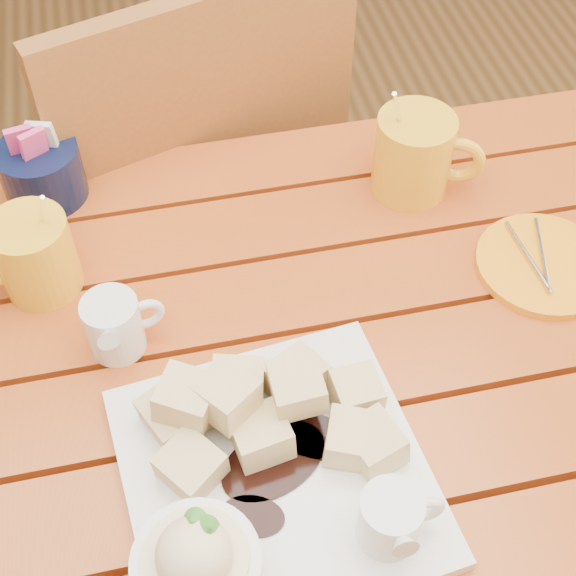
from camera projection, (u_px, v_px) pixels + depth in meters
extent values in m
cube|color=#913B12|center=(282.00, 486.00, 0.79)|extent=(1.20, 0.11, 0.03)
cube|color=#913B12|center=(260.00, 390.00, 0.86)|extent=(1.20, 0.11, 0.03)
cube|color=#913B12|center=(241.00, 308.00, 0.93)|extent=(1.20, 0.11, 0.03)
cube|color=#913B12|center=(224.00, 238.00, 1.01)|extent=(1.20, 0.11, 0.03)
cube|color=#913B12|center=(210.00, 177.00, 1.08)|extent=(1.20, 0.11, 0.03)
cube|color=#913B12|center=(211.00, 198.00, 1.13)|extent=(1.12, 0.04, 0.08)
cylinder|color=#913B12|center=(527.00, 283.00, 1.45)|extent=(0.06, 0.06, 0.72)
cube|color=white|center=(276.00, 475.00, 0.78)|extent=(0.31, 0.31, 0.02)
cube|color=gold|center=(226.00, 396.00, 0.76)|extent=(0.07, 0.07, 0.04)
cube|color=gold|center=(174.00, 414.00, 0.79)|extent=(0.07, 0.07, 0.04)
cube|color=gold|center=(297.00, 387.00, 0.77)|extent=(0.05, 0.05, 0.04)
cube|color=gold|center=(351.00, 439.00, 0.77)|extent=(0.07, 0.07, 0.04)
cube|color=gold|center=(237.00, 385.00, 0.81)|extent=(0.06, 0.06, 0.04)
cube|color=gold|center=(191.00, 466.00, 0.75)|extent=(0.07, 0.07, 0.04)
cube|color=gold|center=(296.00, 378.00, 0.81)|extent=(0.07, 0.07, 0.04)
cube|color=gold|center=(356.00, 393.00, 0.80)|extent=(0.05, 0.05, 0.04)
cube|color=gold|center=(261.00, 435.00, 0.77)|extent=(0.06, 0.06, 0.04)
cube|color=gold|center=(375.00, 443.00, 0.77)|extent=(0.06, 0.06, 0.04)
cube|color=gold|center=(186.00, 398.00, 0.76)|extent=(0.07, 0.07, 0.04)
cylinder|color=white|center=(198.00, 569.00, 0.69)|extent=(0.11, 0.11, 0.04)
cylinder|color=#F7ECB6|center=(196.00, 564.00, 0.68)|extent=(0.09, 0.09, 0.03)
sphere|color=#F7ECB6|center=(194.00, 555.00, 0.66)|extent=(0.06, 0.06, 0.06)
cone|color=#3A8F2E|center=(208.00, 528.00, 0.65)|extent=(0.04, 0.04, 0.03)
cone|color=#3A8F2E|center=(193.00, 521.00, 0.65)|extent=(0.03, 0.03, 0.03)
cylinder|color=white|center=(390.00, 519.00, 0.71)|extent=(0.06, 0.06, 0.06)
cylinder|color=black|center=(393.00, 506.00, 0.69)|extent=(0.04, 0.04, 0.01)
cone|color=white|center=(402.00, 539.00, 0.67)|extent=(0.02, 0.02, 0.03)
torus|color=white|center=(425.00, 510.00, 0.71)|extent=(0.04, 0.01, 0.04)
cylinder|color=yellow|center=(36.00, 255.00, 0.90)|extent=(0.09, 0.09, 0.10)
cylinder|color=black|center=(26.00, 230.00, 0.87)|extent=(0.08, 0.08, 0.01)
cylinder|color=silver|center=(42.00, 226.00, 0.88)|extent=(0.04, 0.05, 0.13)
cylinder|color=yellow|center=(413.00, 155.00, 1.00)|extent=(0.10, 0.10, 0.11)
cylinder|color=black|center=(417.00, 126.00, 0.97)|extent=(0.08, 0.08, 0.01)
torus|color=yellow|center=(458.00, 160.00, 0.99)|extent=(0.07, 0.04, 0.07)
cylinder|color=silver|center=(401.00, 127.00, 0.98)|extent=(0.05, 0.05, 0.14)
cylinder|color=white|center=(114.00, 326.00, 0.86)|extent=(0.06, 0.06, 0.07)
cylinder|color=white|center=(108.00, 307.00, 0.83)|extent=(0.05, 0.05, 0.01)
cone|color=white|center=(112.00, 334.00, 0.82)|extent=(0.03, 0.03, 0.03)
torus|color=white|center=(147.00, 319.00, 0.86)|extent=(0.04, 0.02, 0.04)
cylinder|color=black|center=(42.00, 172.00, 1.00)|extent=(0.10, 0.10, 0.08)
cube|color=#EC408B|center=(21.00, 143.00, 0.96)|extent=(0.03, 0.02, 0.05)
cube|color=white|center=(43.00, 138.00, 0.97)|extent=(0.04, 0.02, 0.05)
cube|color=#EC408B|center=(34.00, 147.00, 0.96)|extent=(0.04, 0.03, 0.05)
cylinder|color=orange|center=(544.00, 265.00, 0.95)|extent=(0.16, 0.16, 0.01)
cylinder|color=silver|center=(528.00, 257.00, 0.95)|extent=(0.01, 0.12, 0.01)
cylinder|color=silver|center=(542.00, 254.00, 0.95)|extent=(0.04, 0.11, 0.01)
cube|color=brown|center=(171.00, 188.00, 1.45)|extent=(0.57, 0.57, 0.03)
cylinder|color=brown|center=(224.00, 184.00, 1.80)|extent=(0.04, 0.04, 0.45)
cylinder|color=brown|center=(62.00, 249.00, 1.68)|extent=(0.04, 0.04, 0.45)
cylinder|color=brown|center=(314.00, 299.00, 1.59)|extent=(0.04, 0.04, 0.45)
cylinder|color=brown|center=(136.00, 383.00, 1.47)|extent=(0.04, 0.04, 0.45)
cube|color=brown|center=(212.00, 145.00, 1.15)|extent=(0.44, 0.17, 0.47)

